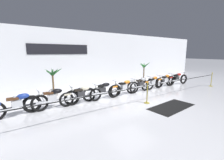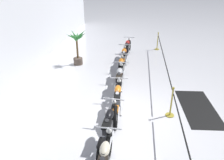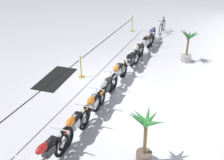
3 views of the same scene
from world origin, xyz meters
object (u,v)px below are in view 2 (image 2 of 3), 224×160
(motorcycle_silver_5, at_px, (119,81))
(potted_palm_left_of_row, at_px, (77,46))
(stanchion_mid_left, at_px, (171,106))
(stanchion_mid_right, at_px, (157,44))
(motorcycle_orange_7, at_px, (124,58))
(stanchion_far_left, at_px, (181,128))
(motorcycle_black_3, at_px, (108,128))
(motorcycle_red_8, at_px, (127,50))
(motorcycle_orange_6, at_px, (121,69))
(floor_banner, at_px, (198,108))
(motorcycle_orange_4, at_px, (118,101))

(motorcycle_silver_5, height_order, potted_palm_left_of_row, potted_palm_left_of_row)
(stanchion_mid_left, relative_size, stanchion_mid_right, 1.00)
(motorcycle_orange_7, distance_m, stanchion_far_left, 5.80)
(motorcycle_black_3, relative_size, motorcycle_orange_7, 1.01)
(motorcycle_silver_5, relative_size, motorcycle_red_8, 0.99)
(motorcycle_orange_6, xyz_separation_m, motorcycle_red_8, (2.68, -0.09, 0.01))
(motorcycle_black_3, bearing_deg, stanchion_mid_right, -12.19)
(potted_palm_left_of_row, height_order, stanchion_mid_right, potted_palm_left_of_row)
(motorcycle_orange_6, height_order, floor_banner, motorcycle_orange_6)
(stanchion_mid_right, height_order, floor_banner, stanchion_mid_right)
(motorcycle_orange_4, height_order, stanchion_mid_right, stanchion_mid_right)
(stanchion_far_left, bearing_deg, motorcycle_orange_6, 23.67)
(stanchion_mid_left, bearing_deg, motorcycle_orange_7, 24.92)
(motorcycle_orange_4, bearing_deg, stanchion_far_left, -132.18)
(motorcycle_black_3, bearing_deg, stanchion_far_left, -94.33)
(motorcycle_orange_7, relative_size, stanchion_far_left, 0.17)
(motorcycle_red_8, xyz_separation_m, stanchion_mid_right, (1.71, -1.74, -0.12))
(stanchion_far_left, bearing_deg, stanchion_mid_left, 0.00)
(motorcycle_silver_5, height_order, motorcycle_red_8, motorcycle_red_8)
(motorcycle_black_3, relative_size, motorcycle_red_8, 0.96)
(motorcycle_orange_6, xyz_separation_m, motorcycle_orange_7, (1.34, -0.02, 0.01))
(motorcycle_orange_6, distance_m, stanchion_far_left, 4.56)
(motorcycle_orange_4, bearing_deg, potted_palm_left_of_row, 30.58)
(motorcycle_orange_4, height_order, motorcycle_silver_5, motorcycle_silver_5)
(potted_palm_left_of_row, relative_size, floor_banner, 0.75)
(motorcycle_orange_4, bearing_deg, motorcycle_silver_5, 3.16)
(motorcycle_orange_6, relative_size, floor_banner, 0.92)
(motorcycle_black_3, xyz_separation_m, motorcycle_red_8, (6.71, -0.08, -0.00))
(motorcycle_orange_7, distance_m, stanchion_mid_left, 4.29)
(motorcycle_orange_4, relative_size, floor_banner, 0.97)
(motorcycle_orange_7, xyz_separation_m, stanchion_mid_right, (3.05, -1.81, -0.12))
(motorcycle_orange_4, relative_size, motorcycle_red_8, 0.95)
(motorcycle_silver_5, xyz_separation_m, motorcycle_orange_7, (2.51, 0.02, -0.01))
(motorcycle_orange_7, bearing_deg, potted_palm_left_of_row, 86.87)
(motorcycle_orange_6, bearing_deg, floor_banner, -124.79)
(potted_palm_left_of_row, xyz_separation_m, stanchion_mid_left, (-4.02, -4.13, -0.60))
(motorcycle_black_3, height_order, motorcycle_orange_6, motorcycle_black_3)
(motorcycle_orange_6, xyz_separation_m, potted_palm_left_of_row, (1.47, 2.30, 0.49))
(motorcycle_orange_4, xyz_separation_m, stanchion_mid_right, (7.01, -1.71, -0.12))
(motorcycle_silver_5, bearing_deg, motorcycle_orange_4, -176.84)
(motorcycle_orange_6, relative_size, stanchion_mid_right, 2.11)
(potted_palm_left_of_row, relative_size, stanchion_mid_left, 1.70)
(motorcycle_black_3, bearing_deg, motorcycle_orange_6, 0.09)
(motorcycle_orange_6, height_order, stanchion_mid_left, stanchion_mid_left)
(motorcycle_silver_5, bearing_deg, potted_palm_left_of_row, 41.47)
(stanchion_far_left, bearing_deg, potted_palm_left_of_row, 36.21)
(motorcycle_orange_6, relative_size, stanchion_mid_left, 2.11)
(motorcycle_orange_7, xyz_separation_m, stanchion_far_left, (-5.51, -1.81, 0.29))
(motorcycle_orange_6, relative_size, motorcycle_orange_7, 0.96)
(motorcycle_black_3, relative_size, floor_banner, 0.97)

